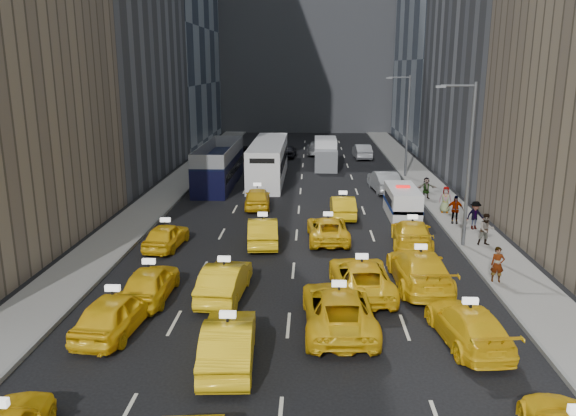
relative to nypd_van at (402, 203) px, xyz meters
name	(u,v)px	position (x,y,z in m)	size (l,w,h in m)	color
ground	(286,350)	(-6.92, -18.50, -0.96)	(160.00, 160.00, 0.00)	black
sidewalk_west	(168,192)	(-17.42, 6.50, -0.88)	(3.00, 90.00, 0.15)	gray
sidewalk_east	(435,194)	(3.58, 6.50, -0.88)	(3.00, 90.00, 0.15)	gray
curb_west	(186,192)	(-15.97, 6.50, -0.87)	(0.15, 90.00, 0.18)	slate
curb_east	(416,194)	(2.13, 6.50, -0.87)	(0.15, 90.00, 0.18)	slate
streetlight_near	(467,160)	(2.26, -6.50, 3.96)	(2.15, 0.22, 9.00)	#595B60
streetlight_far	(406,123)	(2.26, 13.50, 3.96)	(2.15, 0.22, 9.00)	#595B60
taxi_4	(115,313)	(-13.45, -17.33, -0.18)	(1.84, 4.57, 1.56)	yellow
taxi_5	(229,342)	(-8.82, -19.47, -0.17)	(1.67, 4.79, 1.58)	yellow
taxi_6	(338,308)	(-4.99, -16.62, -0.16)	(2.64, 5.72, 1.59)	yellow
taxi_7	(468,325)	(-0.35, -17.66, -0.24)	(2.00, 4.91, 1.42)	yellow
taxi_8	(150,283)	(-12.98, -14.21, -0.21)	(1.77, 4.41, 1.50)	yellow
taxi_9	(225,280)	(-9.80, -13.86, -0.19)	(1.63, 4.66, 1.54)	yellow
taxi_10	(361,277)	(-3.83, -13.19, -0.21)	(2.49, 5.41, 1.50)	yellow
taxi_11	(420,269)	(-1.11, -12.27, -0.12)	(2.35, 5.78, 1.68)	yellow
taxi_12	(166,236)	(-14.05, -7.25, -0.26)	(1.65, 4.10, 1.40)	yellow
taxi_13	(263,231)	(-8.77, -6.38, -0.19)	(1.63, 4.67, 1.54)	yellow
taxi_14	(328,229)	(-5.09, -5.48, -0.28)	(2.26, 4.89, 1.36)	yellow
taxi_15	(412,234)	(-0.47, -6.51, -0.20)	(2.12, 5.21, 1.51)	yellow
taxi_16	(257,198)	(-9.86, 1.93, -0.22)	(1.75, 4.34, 1.48)	yellow
taxi_17	(343,206)	(-3.96, -0.30, -0.23)	(1.53, 4.38, 1.44)	yellow
nypd_van	(402,203)	(0.00, 0.00, 0.00)	(2.36, 5.09, 2.12)	white
double_decker	(219,165)	(-13.80, 9.72, 0.73)	(3.93, 11.92, 3.40)	black
city_bus	(269,161)	(-9.81, 11.94, 0.72)	(4.05, 13.32, 3.39)	white
box_truck	(326,154)	(-4.68, 18.24, 0.43)	(2.54, 6.31, 2.82)	white
misc_car_0	(384,181)	(-0.23, 7.78, -0.12)	(1.76, 5.05, 1.67)	#A3A7AA
misc_car_1	(246,152)	(-13.07, 23.30, -0.26)	(2.30, 4.99, 1.39)	black
misc_car_2	(317,148)	(-5.46, 26.61, -0.19)	(2.14, 5.25, 1.52)	slate
misc_car_3	(288,151)	(-8.63, 24.47, -0.27)	(1.63, 4.06, 1.38)	black
misc_car_4	(362,151)	(-0.58, 24.08, -0.17)	(1.66, 4.75, 1.57)	#989A9F
pedestrian_0	(497,264)	(2.48, -11.94, 0.02)	(0.61, 0.40, 1.66)	gray
pedestrian_1	(486,230)	(3.59, -6.49, 0.09)	(0.87, 0.48, 1.79)	gray
pedestrian_2	(475,215)	(3.87, -3.34, 0.06)	(1.12, 0.46, 1.74)	gray
pedestrian_3	(455,209)	(2.98, -2.05, 0.09)	(1.05, 0.48, 1.78)	gray
pedestrian_4	(445,200)	(2.99, 0.65, 0.08)	(0.87, 0.47, 1.78)	gray
pedestrian_5	(426,188)	(2.51, 4.70, -0.01)	(1.49, 0.43, 1.60)	gray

